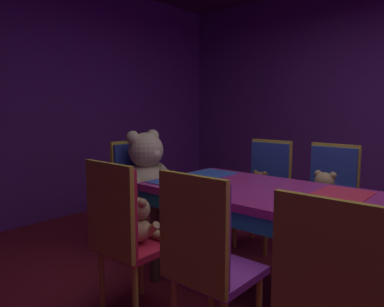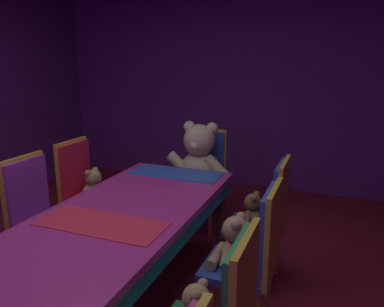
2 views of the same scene
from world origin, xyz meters
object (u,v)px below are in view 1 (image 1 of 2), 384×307
at_px(teddy_left_1, 345,285).
at_px(chair_right_2, 330,191).
at_px(teddy_right_3, 259,187).
at_px(chair_left_3, 121,226).
at_px(banquet_table, 331,214).
at_px(throne_chair, 135,183).
at_px(chair_left_2, 202,250).
at_px(chair_right_3, 267,182).
at_px(teddy_left_3, 140,223).
at_px(chair_left_1, 332,296).
at_px(king_teddy_bear, 147,171).
at_px(teddy_right_2, 324,194).

height_order(teddy_left_1, chair_right_2, chair_right_2).
bearing_deg(teddy_right_3, chair_left_3, -0.57).
height_order(banquet_table, chair_right_2, chair_right_2).
bearing_deg(chair_right_2, throne_chair, -59.88).
xyz_separation_m(banquet_table, chair_right_2, (0.87, 0.32, -0.06)).
distance_m(chair_left_2, chair_right_3, 1.77).
height_order(teddy_left_3, throne_chair, throne_chair).
distance_m(chair_left_1, teddy_right_3, 1.97).
relative_size(chair_right_2, throne_chair, 1.00).
relative_size(teddy_left_1, chair_right_2, 0.31).
bearing_deg(chair_left_1, throne_chair, 68.29).
distance_m(teddy_left_3, king_teddy_bear, 1.03).
distance_m(chair_left_2, teddy_right_3, 1.63).
bearing_deg(king_teddy_bear, teddy_right_3, 43.44).
xyz_separation_m(chair_right_3, throne_chair, (-0.84, 0.91, 0.00)).
bearing_deg(banquet_table, chair_left_3, 133.16).
xyz_separation_m(teddy_right_2, teddy_right_3, (-0.02, 0.59, -0.03)).
relative_size(banquet_table, teddy_right_2, 7.44).
height_order(chair_left_2, teddy_right_3, chair_left_2).
xyz_separation_m(chair_left_3, teddy_left_3, (0.14, 0.00, -0.01)).
relative_size(chair_left_2, chair_right_3, 1.00).
distance_m(teddy_right_2, king_teddy_bear, 1.51).
bearing_deg(chair_left_1, chair_left_3, 90.72).
height_order(teddy_left_1, throne_chair, throne_chair).
bearing_deg(chair_right_2, chair_left_2, -0.28).
bearing_deg(chair_right_2, banquet_table, 20.08).
height_order(teddy_right_2, king_teddy_bear, king_teddy_bear).
distance_m(chair_left_3, teddy_left_3, 0.14).
height_order(banquet_table, chair_left_1, chair_left_1).
xyz_separation_m(chair_left_1, throne_chair, (0.85, 2.13, 0.00)).
bearing_deg(chair_left_2, chair_right_3, 19.13).
distance_m(chair_left_2, king_teddy_bear, 1.56).
distance_m(chair_right_3, king_teddy_bear, 1.12).
bearing_deg(teddy_right_3, teddy_left_3, -0.63).
bearing_deg(banquet_table, chair_right_3, 47.09).
distance_m(chair_right_2, throne_chair, 1.72).
height_order(chair_left_2, teddy_right_2, chair_left_2).
xyz_separation_m(teddy_left_3, king_teddy_bear, (0.72, 0.72, 0.14)).
bearing_deg(teddy_left_1, banquet_table, 24.32).
xyz_separation_m(chair_left_1, teddy_left_3, (0.13, 1.24, -0.01)).
relative_size(banquet_table, chair_left_1, 2.57).
bearing_deg(teddy_left_1, chair_left_2, 101.14).
bearing_deg(king_teddy_bear, teddy_left_1, -19.72).
height_order(throne_chair, king_teddy_bear, king_teddy_bear).
relative_size(chair_right_2, teddy_right_3, 3.60).
height_order(teddy_right_2, throne_chair, throne_chair).
relative_size(teddy_left_3, king_teddy_bear, 0.46).
xyz_separation_m(banquet_table, chair_left_2, (-0.83, 0.32, -0.06)).
bearing_deg(throne_chair, teddy_right_2, 25.73).
bearing_deg(teddy_right_2, chair_left_3, -20.86).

